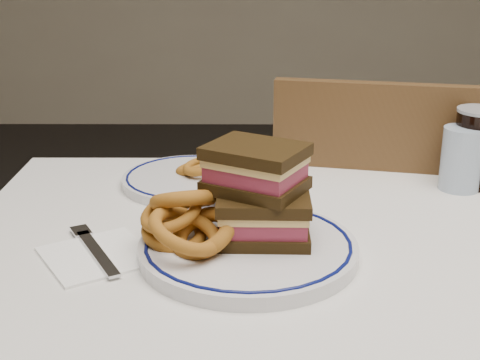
{
  "coord_description": "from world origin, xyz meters",
  "views": [
    {
      "loc": [
        -0.22,
        -0.81,
        1.15
      ],
      "look_at": [
        -0.22,
        0.04,
        0.84
      ],
      "focal_mm": 50.0,
      "sensor_mm": 36.0,
      "label": 1
    }
  ],
  "objects_px": {
    "main_plate": "(248,248)",
    "reuben_sandwich": "(259,193)",
    "beer_mug": "(479,147)",
    "far_plate": "(192,179)",
    "chair_far": "(377,264)"
  },
  "relations": [
    {
      "from": "chair_far",
      "to": "beer_mug",
      "type": "relative_size",
      "value": 6.75
    },
    {
      "from": "main_plate",
      "to": "beer_mug",
      "type": "relative_size",
      "value": 2.17
    },
    {
      "from": "chair_far",
      "to": "main_plate",
      "type": "relative_size",
      "value": 3.11
    },
    {
      "from": "far_plate",
      "to": "reuben_sandwich",
      "type": "bearing_deg",
      "value": -66.78
    },
    {
      "from": "main_plate",
      "to": "reuben_sandwich",
      "type": "height_order",
      "value": "reuben_sandwich"
    },
    {
      "from": "main_plate",
      "to": "reuben_sandwich",
      "type": "relative_size",
      "value": 1.89
    },
    {
      "from": "chair_far",
      "to": "far_plate",
      "type": "distance_m",
      "value": 0.5
    },
    {
      "from": "chair_far",
      "to": "far_plate",
      "type": "relative_size",
      "value": 3.81
    },
    {
      "from": "reuben_sandwich",
      "to": "beer_mug",
      "type": "distance_m",
      "value": 0.46
    },
    {
      "from": "main_plate",
      "to": "reuben_sandwich",
      "type": "bearing_deg",
      "value": 54.49
    },
    {
      "from": "reuben_sandwich",
      "to": "beer_mug",
      "type": "height_order",
      "value": "reuben_sandwich"
    },
    {
      "from": "chair_far",
      "to": "far_plate",
      "type": "height_order",
      "value": "chair_far"
    },
    {
      "from": "main_plate",
      "to": "chair_far",
      "type": "bearing_deg",
      "value": 59.48
    },
    {
      "from": "reuben_sandwich",
      "to": "beer_mug",
      "type": "bearing_deg",
      "value": 34.32
    },
    {
      "from": "beer_mug",
      "to": "far_plate",
      "type": "height_order",
      "value": "beer_mug"
    }
  ]
}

